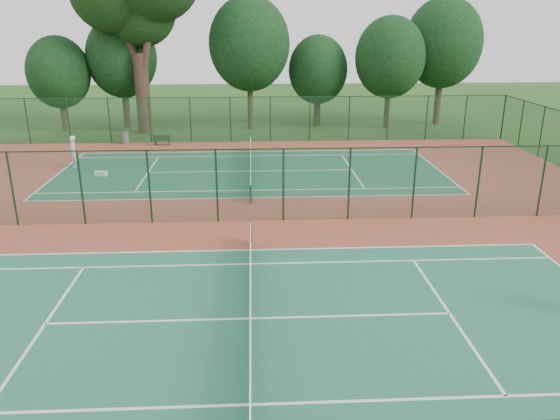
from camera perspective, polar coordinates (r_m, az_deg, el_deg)
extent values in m
plane|color=#254F18|center=(25.81, -3.06, -1.15)|extent=(120.00, 120.00, 0.00)
cube|color=brown|center=(25.80, -3.06, -1.14)|extent=(40.00, 36.00, 0.01)
cube|color=#206747|center=(17.63, -3.06, -11.27)|extent=(23.77, 10.97, 0.01)
cube|color=#1D5B3C|center=(34.39, -3.06, 4.07)|extent=(23.77, 10.97, 0.01)
cube|color=#174628|center=(42.82, -3.11, 9.44)|extent=(40.00, 0.02, 3.50)
cube|color=#163C1E|center=(42.57, -3.15, 11.71)|extent=(40.00, 0.05, 0.05)
cube|color=#17462C|center=(25.25, -3.13, 2.58)|extent=(40.00, 0.02, 3.50)
cube|color=#123419|center=(24.82, -3.20, 6.37)|extent=(40.00, 0.05, 0.05)
cylinder|color=#123318|center=(23.20, -3.08, -2.24)|extent=(0.10, 0.10, 0.97)
cube|color=black|center=(17.40, -3.09, -9.93)|extent=(0.02, 12.80, 0.85)
cube|color=white|center=(17.19, -3.11, -8.66)|extent=(0.04, 12.80, 0.06)
cylinder|color=#163E1E|center=(28.11, -3.08, 1.62)|extent=(0.10, 0.10, 0.97)
cylinder|color=#163E1E|center=(40.50, -3.08, 7.06)|extent=(0.10, 0.10, 0.97)
cube|color=black|center=(34.27, -3.08, 4.83)|extent=(0.02, 12.80, 0.85)
cube|color=white|center=(34.16, -3.09, 5.53)|extent=(0.04, 12.80, 0.06)
imported|color=silver|center=(37.60, -20.81, 5.74)|extent=(0.69, 0.85, 2.01)
cylinder|color=slate|center=(43.75, -15.85, 7.29)|extent=(0.56, 0.56, 0.98)
cube|color=#133718|center=(42.83, -12.87, 6.89)|extent=(0.09, 0.35, 0.39)
cube|color=#133718|center=(42.59, -11.50, 6.92)|extent=(0.09, 0.35, 0.39)
cube|color=#133718|center=(42.66, -12.21, 7.18)|extent=(1.33, 0.45, 0.04)
cube|color=#133718|center=(42.46, -12.28, 7.40)|extent=(1.31, 0.13, 0.39)
cube|color=white|center=(35.02, -18.21, 3.64)|extent=(0.82, 0.50, 0.29)
sphere|color=yellow|center=(24.87, -2.01, -1.81)|extent=(0.07, 0.07, 0.07)
sphere|color=gold|center=(25.21, 3.07, -1.53)|extent=(0.07, 0.07, 0.07)
sphere|color=#B7CD2F|center=(25.18, -5.26, -1.62)|extent=(0.07, 0.07, 0.07)
cylinder|color=#35241D|center=(47.61, -14.14, 11.70)|extent=(1.19, 1.19, 6.49)
cylinder|color=#35241D|center=(47.79, -15.75, 17.46)|extent=(2.20, 0.65, 6.45)
cylinder|color=#35241D|center=(46.88, -13.50, 18.02)|extent=(2.05, 0.61, 7.00)
sphere|color=black|center=(48.09, -14.33, 19.52)|extent=(5.62, 5.62, 5.62)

